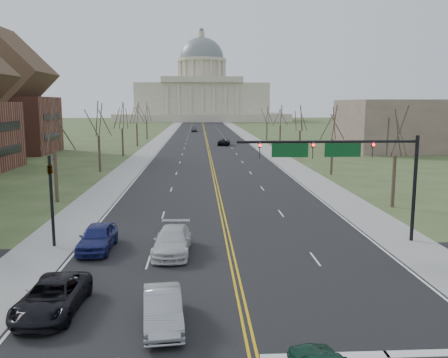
{
  "coord_description": "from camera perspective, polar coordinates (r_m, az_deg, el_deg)",
  "views": [
    {
      "loc": [
        -1.95,
        -17.08,
        9.27
      ],
      "look_at": [
        0.14,
        22.17,
        3.0
      ],
      "focal_mm": 38.0,
      "sensor_mm": 36.0,
      "label": 1
    }
  ],
  "objects": [
    {
      "name": "stop_bar",
      "position": [
        19.81,
        19.0,
        -19.31
      ],
      "size": [
        9.5,
        0.5,
        0.01
      ],
      "primitive_type": "cube",
      "color": "silver",
      "rests_on": "road"
    },
    {
      "name": "tree_r_1",
      "position": [
        63.58,
        12.97,
        6.38
      ],
      "size": [
        3.74,
        3.74,
        8.5
      ],
      "color": "#382C21",
      "rests_on": "ground"
    },
    {
      "name": "bldg_left_far",
      "position": [
        97.95,
        -24.93,
        8.39
      ],
      "size": [
        17.1,
        14.28,
        23.25
      ],
      "color": "brown",
      "rests_on": "ground"
    },
    {
      "name": "tree_r_3",
      "position": [
        102.61,
        6.8,
        7.48
      ],
      "size": [
        3.74,
        3.74,
        8.5
      ],
      "color": "#382C21",
      "rests_on": "ground"
    },
    {
      "name": "car_far_sb",
      "position": [
        158.39,
        -3.6,
        6.0
      ],
      "size": [
        1.99,
        4.87,
        1.65
      ],
      "primitive_type": "imported",
      "rotation": [
        0.0,
        0.0,
        0.01
      ],
      "color": "#4A4C52",
      "rests_on": "road"
    },
    {
      "name": "tree_r_2",
      "position": [
        82.98,
        9.16,
        7.07
      ],
      "size": [
        3.74,
        3.74,
        8.5
      ],
      "color": "#382C21",
      "rests_on": "ground"
    },
    {
      "name": "tree_r_4",
      "position": [
        122.36,
        5.2,
        7.75
      ],
      "size": [
        3.74,
        3.74,
        8.5
      ],
      "color": "#382C21",
      "rests_on": "ground"
    },
    {
      "name": "sidewalk_left",
      "position": [
        127.81,
        -7.58,
        4.83
      ],
      "size": [
        4.0,
        380.0,
        0.03
      ],
      "primitive_type": "cube",
      "color": "gray",
      "rests_on": "ground"
    },
    {
      "name": "capitol",
      "position": [
        267.04,
        -2.67,
        10.11
      ],
      "size": [
        90.0,
        60.0,
        50.0
      ],
      "color": "beige",
      "rests_on": "ground"
    },
    {
      "name": "car_sb_outer_lead",
      "position": [
        23.07,
        -19.97,
        -13.18
      ],
      "size": [
        2.66,
        5.39,
        1.47
      ],
      "primitive_type": "imported",
      "rotation": [
        0.0,
        0.0,
        -0.04
      ],
      "color": "black",
      "rests_on": "road"
    },
    {
      "name": "tree_l_1",
      "position": [
        66.51,
        -14.91,
        6.75
      ],
      "size": [
        3.96,
        3.96,
        9.0
      ],
      "color": "#382C21",
      "rests_on": "ground"
    },
    {
      "name": "ground",
      "position": [
        19.53,
        3.23,
        -19.29
      ],
      "size": [
        600.0,
        600.0,
        0.0
      ],
      "primitive_type": "plane",
      "color": "#3C4B25",
      "rests_on": "ground"
    },
    {
      "name": "tree_r_0",
      "position": [
        44.71,
        20.01,
        5.03
      ],
      "size": [
        3.74,
        3.74,
        8.5
      ],
      "color": "#382C21",
      "rests_on": "ground"
    },
    {
      "name": "car_sb_inner_second",
      "position": [
        29.95,
        -6.22,
        -7.42
      ],
      "size": [
        2.43,
        5.53,
        1.58
      ],
      "primitive_type": "imported",
      "rotation": [
        0.0,
        0.0,
        -0.04
      ],
      "color": "silver",
      "rests_on": "road"
    },
    {
      "name": "bldg_right_mass",
      "position": [
        102.18,
        21.32,
        6.05
      ],
      "size": [
        25.0,
        20.0,
        10.0
      ],
      "primitive_type": "cube",
      "color": "#6D584D",
      "rests_on": "ground"
    },
    {
      "name": "car_far_nb",
      "position": [
        106.7,
        -0.0,
        4.49
      ],
      "size": [
        3.21,
        5.69,
        1.5
      ],
      "primitive_type": "imported",
      "rotation": [
        0.0,
        0.0,
        3.0
      ],
      "color": "black",
      "rests_on": "road"
    },
    {
      "name": "signal_mast",
      "position": [
        32.18,
        13.96,
        2.54
      ],
      "size": [
        12.12,
        0.44,
        7.2
      ],
      "color": "black",
      "rests_on": "ground"
    },
    {
      "name": "car_sb_inner_lead",
      "position": [
        20.75,
        -7.38,
        -15.24
      ],
      "size": [
        2.04,
        4.63,
        1.48
      ],
      "primitive_type": "imported",
      "rotation": [
        0.0,
        0.0,
        0.11
      ],
      "color": "#989A9F",
      "rests_on": "road"
    },
    {
      "name": "road",
      "position": [
        127.43,
        -2.17,
        4.89
      ],
      "size": [
        20.0,
        380.0,
        0.01
      ],
      "primitive_type": "cube",
      "color": "black",
      "rests_on": "ground"
    },
    {
      "name": "tree_l_2",
      "position": [
        86.18,
        -12.19,
        7.31
      ],
      "size": [
        3.96,
        3.96,
        9.0
      ],
      "color": "#382C21",
      "rests_on": "ground"
    },
    {
      "name": "cross_road",
      "position": [
        24.94,
        1.69,
        -12.74
      ],
      "size": [
        120.0,
        14.0,
        0.01
      ],
      "primitive_type": "cube",
      "color": "black",
      "rests_on": "ground"
    },
    {
      "name": "car_sb_outer_second",
      "position": [
        31.46,
        -14.98,
        -6.78
      ],
      "size": [
        2.07,
        4.96,
        1.68
      ],
      "primitive_type": "imported",
      "rotation": [
        0.0,
        0.0,
        -0.02
      ],
      "color": "navy",
      "rests_on": "road"
    },
    {
      "name": "sidewalk_right",
      "position": [
        128.17,
        3.22,
        4.91
      ],
      "size": [
        4.0,
        380.0,
        0.03
      ],
      "primitive_type": "cube",
      "color": "gray",
      "rests_on": "ground"
    },
    {
      "name": "edge_line_left",
      "position": [
        127.65,
        -6.59,
        4.85
      ],
      "size": [
        0.15,
        380.0,
        0.01
      ],
      "primitive_type": "cube",
      "color": "silver",
      "rests_on": "road"
    },
    {
      "name": "tree_l_3",
      "position": [
        105.97,
        -10.49,
        7.65
      ],
      "size": [
        3.96,
        3.96,
        9.0
      ],
      "color": "#382C21",
      "rests_on": "ground"
    },
    {
      "name": "signal_left",
      "position": [
        32.51,
        -20.09,
        -1.33
      ],
      "size": [
        0.32,
        0.36,
        6.0
      ],
      "color": "black",
      "rests_on": "ground"
    },
    {
      "name": "center_line",
      "position": [
        127.43,
        -2.17,
        4.89
      ],
      "size": [
        0.42,
        380.0,
        0.01
      ],
      "primitive_type": "cube",
      "color": "gold",
      "rests_on": "road"
    },
    {
      "name": "tree_l_4",
      "position": [
        125.83,
        -9.32,
        7.89
      ],
      "size": [
        3.96,
        3.96,
        9.0
      ],
      "color": "#382C21",
      "rests_on": "ground"
    },
    {
      "name": "edge_line_right",
      "position": [
        127.95,
        2.24,
        4.91
      ],
      "size": [
        0.15,
        380.0,
        0.01
      ],
      "primitive_type": "cube",
      "color": "silver",
      "rests_on": "road"
    },
    {
      "name": "tree_l_0",
      "position": [
        47.13,
        -19.86,
        5.7
      ],
      "size": [
        3.96,
        3.96,
        9.0
      ],
      "color": "#382C21",
      "rests_on": "ground"
    }
  ]
}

